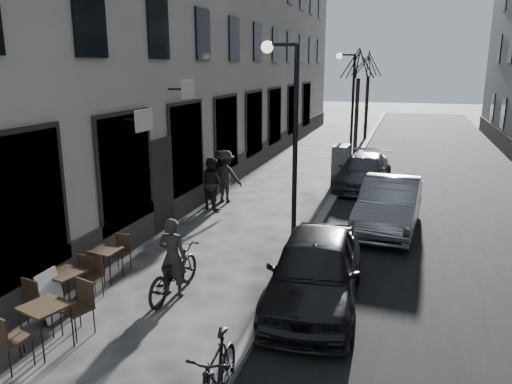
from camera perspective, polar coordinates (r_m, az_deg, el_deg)
The scene contains 20 objects.
road at distance 21.93m, azimuth 20.09°, elevation 1.45°, with size 7.30×60.00×0.00m, color black.
kerb at distance 22.00m, azimuth 10.59°, elevation 2.27°, with size 0.25×60.00×0.12m, color slate.
streetlamp_near at distance 11.80m, azimuth 3.72°, elevation 7.52°, with size 0.90×0.28×5.09m.
streetlamp_far at distance 23.60m, azimuth 10.61°, elevation 10.68°, with size 0.90×0.28×5.09m.
tree_near at distance 26.54m, azimuth 11.70°, elevation 14.26°, with size 2.40×2.40×5.70m.
tree_far at distance 32.52m, azimuth 12.77°, elevation 14.15°, with size 2.40×2.40×5.70m.
bistro_set_a at distance 9.03m, azimuth -22.81°, elevation -13.63°, with size 0.87×1.67×0.95m.
bistro_set_b at distance 10.28m, azimuth -20.91°, elevation -10.10°, with size 0.74×1.58×0.90m.
bistro_set_c at distance 11.34m, azimuth -16.73°, elevation -7.63°, with size 0.58×1.42×0.83m.
sign_board at distance 10.01m, azimuth -22.20°, elevation -11.42°, with size 0.33×0.55×0.94m.
utility_cabinet at distance 19.71m, azimuth 9.64°, elevation 3.05°, with size 0.57×1.03×1.55m, color slate.
bicycle at distance 10.31m, azimuth -9.43°, elevation -9.01°, with size 0.66×1.91×1.00m, color black.
cyclist_rider at distance 10.19m, azimuth -9.50°, elevation -7.36°, with size 0.60×0.39×1.64m, color #282522.
pedestrian_near at distance 16.13m, azimuth -5.13°, elevation 0.99°, with size 0.83×0.64×1.70m, color black.
pedestrian_mid at distance 16.92m, azimuth -3.52°, elevation 1.78°, with size 1.15×0.66×1.78m, color #292624.
pedestrian_far at distance 17.13m, azimuth -4.35°, elevation 1.86°, with size 1.02×0.42×1.74m, color black.
car_near at distance 9.77m, azimuth 6.75°, elevation -8.87°, with size 1.70×4.22×1.44m, color black.
car_mid at distance 14.61m, azimuth 14.99°, elevation -1.38°, with size 1.53×4.38×1.44m, color gray.
car_far at distance 19.40m, azimuth 12.16°, elevation 2.29°, with size 1.74×4.29×1.25m, color #3B3E45.
moped at distance 7.00m, azimuth -4.56°, elevation -20.52°, with size 0.52×1.84×1.11m, color black.
Camera 1 is at (2.52, -5.41, 4.55)m, focal length 35.00 mm.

